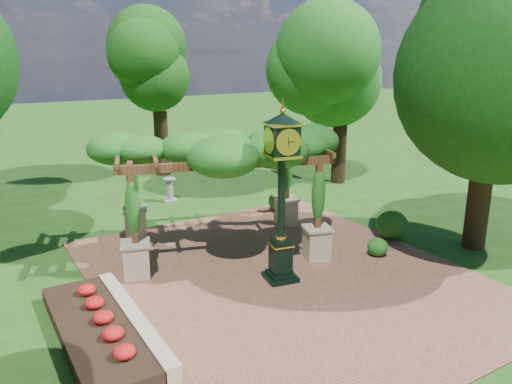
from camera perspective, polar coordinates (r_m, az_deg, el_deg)
ground at (r=14.07m, az=5.39°, el=-11.05°), size 120.00×120.00×0.00m
brick_plaza at (r=14.79m, az=3.06°, el=-9.52°), size 10.00×12.00×0.04m
border_wall at (r=12.53m, az=-13.78°, el=-14.01°), size 0.35×5.00×0.40m
flower_bed at (r=12.36m, az=-17.88°, el=-14.91°), size 1.50×5.00×0.36m
pedestal_clock at (r=13.54m, az=2.96°, el=1.08°), size 1.11×1.11×4.85m
pergola at (r=15.88m, az=-4.20°, el=4.69°), size 7.29×5.72×4.02m
sundial at (r=22.10m, az=-9.82°, el=0.09°), size 0.68×0.68×1.04m
shrub_front at (r=16.44m, az=13.74°, el=-6.12°), size 0.80×0.80×0.58m
shrub_mid at (r=18.00m, az=15.29°, el=-3.62°), size 1.14×1.14×0.98m
shrub_back at (r=20.42m, az=2.69°, el=-1.02°), size 1.11×1.11×0.82m
tree_north at (r=26.47m, az=-11.21°, el=14.50°), size 3.78×3.78×8.63m
tree_east_far at (r=24.65m, az=9.96°, el=14.91°), size 4.62×4.62×8.84m
tree_east_near at (r=17.30m, az=25.63°, el=12.19°), size 5.42×5.42×8.29m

